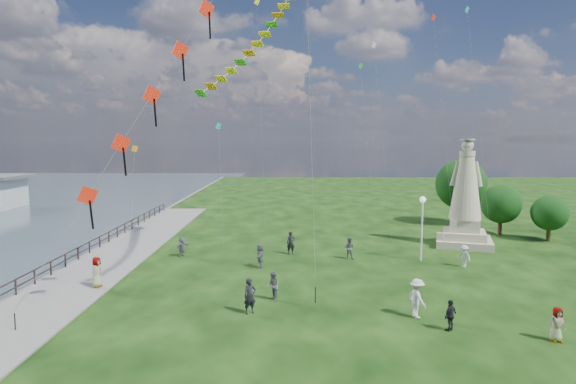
{
  "coord_description": "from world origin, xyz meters",
  "views": [
    {
      "loc": [
        -0.9,
        -22.21,
        8.81
      ],
      "look_at": [
        -1.0,
        8.0,
        5.5
      ],
      "focal_mm": 30.0,
      "sensor_mm": 36.0,
      "label": 1
    }
  ],
  "objects_px": {
    "person_0": "(250,296)",
    "person_11": "(260,256)",
    "person_3": "(450,315)",
    "lamppost": "(422,215)",
    "person_4": "(557,324)",
    "statue": "(465,206)",
    "person_8": "(464,256)",
    "person_2": "(417,298)",
    "person_10": "(97,274)",
    "person_7": "(349,248)",
    "person_6": "(291,243)",
    "person_1": "(273,286)",
    "person_5": "(182,246)"
  },
  "relations": [
    {
      "from": "person_6",
      "to": "person_11",
      "type": "relative_size",
      "value": 1.06
    },
    {
      "from": "person_3",
      "to": "person_4",
      "type": "distance_m",
      "value": 4.42
    },
    {
      "from": "statue",
      "to": "person_11",
      "type": "distance_m",
      "value": 18.17
    },
    {
      "from": "lamppost",
      "to": "person_7",
      "type": "relative_size",
      "value": 2.93
    },
    {
      "from": "person_3",
      "to": "person_6",
      "type": "distance_m",
      "value": 16.55
    },
    {
      "from": "person_0",
      "to": "person_6",
      "type": "height_order",
      "value": "person_0"
    },
    {
      "from": "person_5",
      "to": "person_10",
      "type": "height_order",
      "value": "person_10"
    },
    {
      "from": "person_2",
      "to": "lamppost",
      "type": "bearing_deg",
      "value": -37.36
    },
    {
      "from": "person_0",
      "to": "person_4",
      "type": "height_order",
      "value": "person_0"
    },
    {
      "from": "person_2",
      "to": "person_10",
      "type": "xyz_separation_m",
      "value": [
        -17.75,
        4.52,
        -0.06
      ]
    },
    {
      "from": "lamppost",
      "to": "person_0",
      "type": "height_order",
      "value": "lamppost"
    },
    {
      "from": "person_2",
      "to": "person_10",
      "type": "height_order",
      "value": "person_2"
    },
    {
      "from": "statue",
      "to": "person_11",
      "type": "height_order",
      "value": "statue"
    },
    {
      "from": "lamppost",
      "to": "person_2",
      "type": "distance_m",
      "value": 11.85
    },
    {
      "from": "lamppost",
      "to": "person_11",
      "type": "height_order",
      "value": "lamppost"
    },
    {
      "from": "person_5",
      "to": "person_3",
      "type": "bearing_deg",
      "value": -105.88
    },
    {
      "from": "person_10",
      "to": "person_11",
      "type": "height_order",
      "value": "person_10"
    },
    {
      "from": "lamppost",
      "to": "person_7",
      "type": "height_order",
      "value": "lamppost"
    },
    {
      "from": "person_3",
      "to": "person_5",
      "type": "bearing_deg",
      "value": -82.47
    },
    {
      "from": "person_5",
      "to": "person_8",
      "type": "height_order",
      "value": "person_5"
    },
    {
      "from": "lamppost",
      "to": "person_11",
      "type": "xyz_separation_m",
      "value": [
        -11.6,
        -1.93,
        -2.57
      ]
    },
    {
      "from": "person_4",
      "to": "person_11",
      "type": "distance_m",
      "value": 18.28
    },
    {
      "from": "lamppost",
      "to": "person_7",
      "type": "bearing_deg",
      "value": 172.39
    },
    {
      "from": "person_8",
      "to": "person_6",
      "type": "bearing_deg",
      "value": -144.47
    },
    {
      "from": "person_11",
      "to": "person_6",
      "type": "bearing_deg",
      "value": 149.12
    },
    {
      "from": "person_3",
      "to": "person_5",
      "type": "xyz_separation_m",
      "value": [
        -15.57,
        14.14,
        0.04
      ]
    },
    {
      "from": "person_4",
      "to": "person_7",
      "type": "height_order",
      "value": "person_7"
    },
    {
      "from": "person_6",
      "to": "person_7",
      "type": "distance_m",
      "value": 4.51
    },
    {
      "from": "person_3",
      "to": "person_11",
      "type": "distance_m",
      "value": 14.44
    },
    {
      "from": "statue",
      "to": "person_8",
      "type": "distance_m",
      "value": 7.61
    },
    {
      "from": "person_7",
      "to": "person_6",
      "type": "bearing_deg",
      "value": 3.25
    },
    {
      "from": "person_1",
      "to": "person_8",
      "type": "relative_size",
      "value": 1.06
    },
    {
      "from": "person_2",
      "to": "person_5",
      "type": "xyz_separation_m",
      "value": [
        -14.47,
        12.43,
        -0.2
      ]
    },
    {
      "from": "statue",
      "to": "person_0",
      "type": "distance_m",
      "value": 23.02
    },
    {
      "from": "statue",
      "to": "person_1",
      "type": "relative_size",
      "value": 5.5
    },
    {
      "from": "statue",
      "to": "person_0",
      "type": "xyz_separation_m",
      "value": [
        -16.55,
        -15.81,
        -2.43
      ]
    },
    {
      "from": "person_3",
      "to": "person_11",
      "type": "relative_size",
      "value": 0.87
    },
    {
      "from": "person_1",
      "to": "person_6",
      "type": "bearing_deg",
      "value": 152.25
    },
    {
      "from": "statue",
      "to": "person_4",
      "type": "height_order",
      "value": "statue"
    },
    {
      "from": "lamppost",
      "to": "person_5",
      "type": "height_order",
      "value": "lamppost"
    },
    {
      "from": "person_3",
      "to": "person_8",
      "type": "distance_m",
      "value": 12.17
    },
    {
      "from": "person_4",
      "to": "person_10",
      "type": "relative_size",
      "value": 0.84
    },
    {
      "from": "lamppost",
      "to": "person_3",
      "type": "distance_m",
      "value": 13.3
    },
    {
      "from": "person_7",
      "to": "statue",
      "type": "bearing_deg",
      "value": -136.31
    },
    {
      "from": "lamppost",
      "to": "person_0",
      "type": "relative_size",
      "value": 2.59
    },
    {
      "from": "lamppost",
      "to": "person_4",
      "type": "relative_size",
      "value": 3.09
    },
    {
      "from": "person_3",
      "to": "lamppost",
      "type": "bearing_deg",
      "value": -139.71
    },
    {
      "from": "person_0",
      "to": "person_2",
      "type": "distance_m",
      "value": 8.36
    },
    {
      "from": "lamppost",
      "to": "person_4",
      "type": "bearing_deg",
      "value": -81.43
    },
    {
      "from": "person_0",
      "to": "person_11",
      "type": "xyz_separation_m",
      "value": [
        -0.01,
        8.76,
        -0.07
      ]
    }
  ]
}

